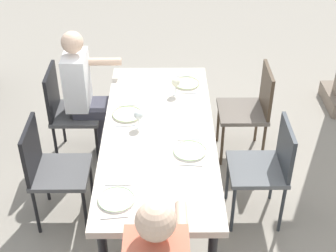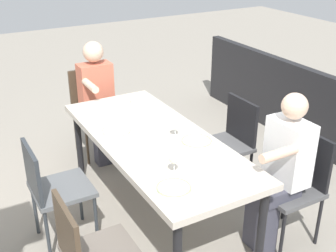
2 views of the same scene
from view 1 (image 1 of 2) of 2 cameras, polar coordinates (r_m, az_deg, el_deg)
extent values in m
plane|color=gray|center=(4.22, -0.99, -9.30)|extent=(16.00, 16.00, 0.00)
cube|color=beige|center=(3.74, -1.10, -0.98)|extent=(2.06, 0.85, 0.05)
cylinder|color=black|center=(4.75, 3.21, 1.91)|extent=(0.06, 0.06, 0.72)
cylinder|color=black|center=(4.76, -5.13, 1.87)|extent=(0.06, 0.06, 0.72)
cube|color=#6A6158|center=(4.57, 8.65, 1.67)|extent=(0.44, 0.44, 0.04)
cube|color=#473828|center=(4.49, 11.42, 3.99)|extent=(0.42, 0.03, 0.43)
cylinder|color=#473828|center=(4.83, 5.88, 0.47)|extent=(0.03, 0.03, 0.45)
cylinder|color=#473828|center=(4.53, 6.33, -2.23)|extent=(0.03, 0.03, 0.45)
cylinder|color=#473828|center=(4.89, 10.31, 0.49)|extent=(0.03, 0.03, 0.45)
cylinder|color=#473828|center=(4.59, 11.05, -2.18)|extent=(0.03, 0.03, 0.45)
cube|color=#4F4F50|center=(4.59, -10.59, 1.45)|extent=(0.44, 0.44, 0.04)
cube|color=black|center=(4.52, -13.39, 3.80)|extent=(0.42, 0.03, 0.45)
cylinder|color=black|center=(4.54, -8.25, -2.35)|extent=(0.03, 0.03, 0.44)
cylinder|color=black|center=(4.85, -7.76, 0.35)|extent=(0.03, 0.03, 0.44)
cylinder|color=black|center=(4.61, -12.94, -2.34)|extent=(0.03, 0.03, 0.44)
cylinder|color=black|center=(4.91, -12.16, 0.33)|extent=(0.03, 0.03, 0.44)
cube|color=#5B5E61|center=(3.89, 10.31, -4.99)|extent=(0.44, 0.44, 0.04)
cube|color=#2D3338|center=(3.81, 13.58, -2.59)|extent=(0.42, 0.03, 0.40)
cylinder|color=#2D3338|center=(4.16, 6.97, -6.01)|extent=(0.03, 0.03, 0.46)
cylinder|color=#2D3338|center=(3.89, 7.58, -9.66)|extent=(0.03, 0.03, 0.46)
cylinder|color=#2D3338|center=(4.23, 12.11, -5.89)|extent=(0.03, 0.03, 0.46)
cylinder|color=#2D3338|center=(3.96, 13.12, -9.46)|extent=(0.03, 0.03, 0.46)
cube|color=#4F4F50|center=(3.92, -12.36, -5.30)|extent=(0.44, 0.44, 0.04)
cube|color=black|center=(3.84, -15.68, -2.78)|extent=(0.42, 0.03, 0.43)
cylinder|color=black|center=(3.91, -9.64, -9.81)|extent=(0.03, 0.03, 0.44)
cylinder|color=black|center=(4.18, -8.96, -6.17)|extent=(0.03, 0.03, 0.44)
cylinder|color=black|center=(3.99, -15.11, -9.64)|extent=(0.03, 0.03, 0.44)
cylinder|color=black|center=(4.26, -14.05, -6.09)|extent=(0.03, 0.03, 0.44)
sphere|color=beige|center=(2.45, -1.45, -11.02)|extent=(0.21, 0.21, 0.21)
cylinder|color=beige|center=(2.81, 1.60, -11.22)|extent=(0.30, 0.07, 0.07)
cube|color=#3F3F4C|center=(4.68, -7.44, -0.86)|extent=(0.24, 0.14, 0.46)
cube|color=#3F3F4C|center=(4.54, -8.83, 2.02)|extent=(0.28, 0.32, 0.10)
cube|color=white|center=(4.41, -10.59, 5.28)|extent=(0.34, 0.20, 0.50)
sphere|color=beige|center=(4.24, -11.11, 9.56)|extent=(0.19, 0.19, 0.19)
cylinder|color=beige|center=(4.44, -7.40, 7.45)|extent=(0.07, 0.30, 0.07)
cylinder|color=silver|center=(4.33, 2.18, 4.96)|extent=(0.22, 0.22, 0.01)
torus|color=#A0BE77|center=(4.33, 2.18, 5.04)|extent=(0.23, 0.23, 0.01)
cylinder|color=white|center=(4.19, 0.90, 3.77)|extent=(0.06, 0.06, 0.00)
cylinder|color=white|center=(4.16, 0.90, 4.27)|extent=(0.01, 0.01, 0.08)
sphere|color=#F2EFCC|center=(4.13, 0.91, 5.16)|extent=(0.08, 0.08, 0.08)
cube|color=silver|center=(4.46, 2.10, 5.88)|extent=(0.03, 0.17, 0.01)
cube|color=silver|center=(4.20, 2.26, 3.91)|extent=(0.03, 0.17, 0.01)
cylinder|color=silver|center=(3.92, -4.77, 1.33)|extent=(0.24, 0.24, 0.01)
torus|color=#A0BE77|center=(3.91, -4.77, 1.42)|extent=(0.24, 0.24, 0.01)
cylinder|color=white|center=(3.78, -3.40, -0.08)|extent=(0.06, 0.06, 0.00)
cylinder|color=white|center=(3.75, -3.42, 0.41)|extent=(0.01, 0.01, 0.08)
sphere|color=white|center=(3.72, -3.46, 1.32)|extent=(0.07, 0.07, 0.07)
cube|color=silver|center=(4.05, -4.64, 2.47)|extent=(0.03, 0.17, 0.01)
cube|color=silver|center=(3.80, -4.90, 0.05)|extent=(0.03, 0.17, 0.01)
cylinder|color=white|center=(3.52, 2.54, -2.95)|extent=(0.24, 0.24, 0.01)
torus|color=#A4C786|center=(3.51, 2.55, -2.86)|extent=(0.24, 0.24, 0.01)
cube|color=silver|center=(3.64, 2.44, -1.55)|extent=(0.02, 0.17, 0.01)
cube|color=silver|center=(3.40, 2.66, -4.53)|extent=(0.03, 0.17, 0.01)
cylinder|color=white|center=(3.15, -6.04, -8.55)|extent=(0.24, 0.24, 0.01)
torus|color=#A9CD91|center=(3.14, -6.05, -8.46)|extent=(0.24, 0.24, 0.01)
cube|color=silver|center=(3.26, -5.83, -6.79)|extent=(0.02, 0.17, 0.01)
cube|color=silver|center=(3.04, -6.26, -10.53)|extent=(0.04, 0.17, 0.01)
camera|label=2|loc=(6.02, 14.74, 28.07)|focal=46.56mm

